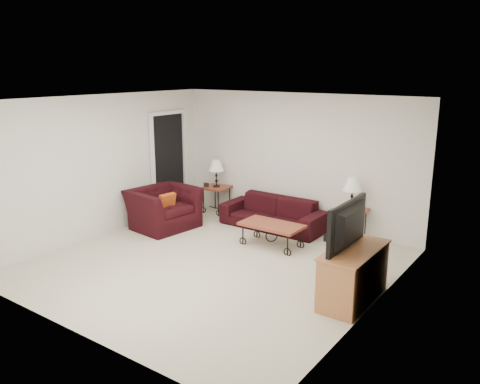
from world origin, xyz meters
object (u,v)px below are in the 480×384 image
(side_table_right, at_px, (350,225))
(coffee_table, at_px, (272,235))
(lamp_right, at_px, (352,194))
(tv_stand, at_px, (353,275))
(side_table_left, at_px, (217,200))
(television, at_px, (355,226))
(sofa, at_px, (273,213))
(backpack, at_px, (333,235))
(armchair, at_px, (163,208))
(lamp_left, at_px, (216,173))

(side_table_right, xyz_separation_m, coffee_table, (-0.97, -1.02, -0.09))
(lamp_right, bearing_deg, tv_stand, -65.94)
(lamp_right, relative_size, tv_stand, 0.48)
(side_table_left, relative_size, coffee_table, 0.53)
(television, bearing_deg, lamp_right, -156.40)
(sofa, bearing_deg, coffee_table, -59.48)
(sofa, bearing_deg, backpack, -10.23)
(armchair, height_order, backpack, armchair)
(side_table_left, height_order, lamp_right, lamp_right)
(sofa, xyz_separation_m, lamp_right, (1.47, 0.18, 0.56))
(side_table_left, bearing_deg, lamp_left, 0.00)
(side_table_right, distance_m, backpack, 0.45)
(armchair, bearing_deg, lamp_left, -1.79)
(television, xyz_separation_m, backpack, (-1.05, 1.69, -0.81))
(side_table_left, xyz_separation_m, side_table_right, (2.96, 0.00, 0.01))
(lamp_right, relative_size, coffee_table, 0.54)
(side_table_right, relative_size, lamp_right, 1.00)
(lamp_right, bearing_deg, backpack, -107.39)
(armchair, bearing_deg, tv_stand, -93.45)
(side_table_left, bearing_deg, lamp_right, 0.00)
(coffee_table, distance_m, tv_stand, 2.21)
(sofa, bearing_deg, armchair, -145.10)
(side_table_right, bearing_deg, television, -66.40)
(lamp_right, height_order, armchair, lamp_right)
(television, height_order, backpack, television)
(side_table_left, xyz_separation_m, coffee_table, (1.98, -1.02, -0.08))
(side_table_right, bearing_deg, armchair, -156.71)
(side_table_right, distance_m, lamp_left, 3.01)
(side_table_left, relative_size, backpack, 1.37)
(side_table_left, distance_m, side_table_right, 2.96)
(lamp_right, height_order, coffee_table, lamp_right)
(side_table_left, bearing_deg, armchair, -98.67)
(side_table_left, height_order, backpack, side_table_left)
(lamp_left, bearing_deg, television, -28.55)
(backpack, bearing_deg, sofa, 151.18)
(side_table_right, bearing_deg, backpack, -107.39)
(television, relative_size, backpack, 2.62)
(sofa, height_order, coffee_table, sofa)
(lamp_left, distance_m, armchair, 1.45)
(lamp_left, relative_size, backpack, 1.37)
(lamp_left, bearing_deg, backpack, -8.49)
(lamp_left, xyz_separation_m, television, (3.88, -2.11, 0.18))
(coffee_table, bearing_deg, sofa, 120.52)
(side_table_left, height_order, television, television)
(sofa, relative_size, lamp_left, 3.55)
(tv_stand, xyz_separation_m, backpack, (-1.07, 1.69, -0.15))
(sofa, xyz_separation_m, side_table_left, (-1.49, 0.18, -0.01))
(lamp_left, height_order, television, television)
(side_table_right, height_order, coffee_table, side_table_right)
(lamp_left, height_order, tv_stand, lamp_left)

